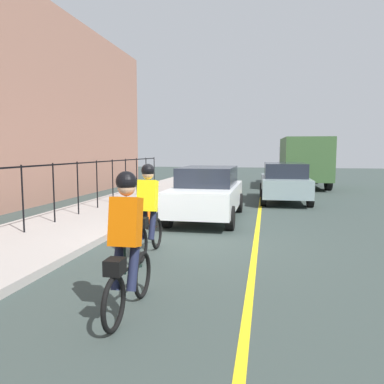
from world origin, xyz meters
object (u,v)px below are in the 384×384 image
box_truck_background (303,160)px  traffic_cone_near (148,214)px  cyclist_lead (148,211)px  traffic_cone_far (117,224)px  parked_sedan_rear (207,192)px  cyclist_follow (127,245)px  patrol_sedan (284,182)px

box_truck_background → traffic_cone_near: 13.65m
cyclist_lead → traffic_cone_far: size_ratio=2.69×
cyclist_lead → parked_sedan_rear: 4.41m
traffic_cone_near → traffic_cone_far: (-1.98, 0.14, 0.08)m
cyclist_follow → traffic_cone_near: (5.97, 1.62, -0.65)m
parked_sedan_rear → box_truck_background: bearing=161.9°
cyclist_lead → cyclist_follow: bearing=-168.5°
patrol_sedan → traffic_cone_near: 6.91m
traffic_cone_far → cyclist_lead: bearing=-138.0°
parked_sedan_rear → traffic_cone_near: 1.97m
parked_sedan_rear → box_truck_background: 12.06m
cyclist_follow → traffic_cone_near: bearing=14.7°
traffic_cone_near → traffic_cone_far: 1.99m
cyclist_lead → traffic_cone_far: cyclist_lead is taller
cyclist_lead → traffic_cone_near: bearing=17.2°
cyclist_lead → patrol_sedan: 9.39m
patrol_sedan → traffic_cone_far: size_ratio=6.54×
patrol_sedan → box_truck_background: bearing=-12.2°
box_truck_background → cyclist_lead: bearing=163.0°
cyclist_follow → traffic_cone_far: (3.99, 1.76, -0.57)m
patrol_sedan → parked_sedan_rear: size_ratio=1.01×
patrol_sedan → box_truck_background: box_truck_background is taller
cyclist_follow → parked_sedan_rear: bearing=0.1°
traffic_cone_far → traffic_cone_near: bearing=-4.1°
cyclist_lead → traffic_cone_near: cyclist_lead is taller
parked_sedan_rear → traffic_cone_far: size_ratio=6.49×
cyclist_lead → traffic_cone_near: size_ratio=3.50×
cyclist_lead → patrol_sedan: (8.90, -2.97, -0.09)m
cyclist_lead → cyclist_follow: same height
patrol_sedan → traffic_cone_far: bearing=149.7°
cyclist_lead → traffic_cone_far: 1.88m
patrol_sedan → traffic_cone_near: (-5.59, 4.03, -0.56)m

